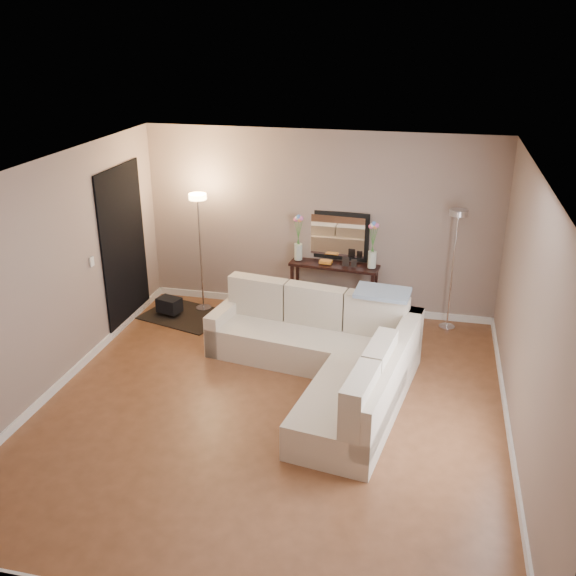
% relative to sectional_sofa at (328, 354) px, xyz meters
% --- Properties ---
extents(floor, '(5.00, 5.50, 0.01)m').
position_rel_sectional_sofa_xyz_m(floor, '(-0.49, -0.74, -0.34)').
color(floor, brown).
rests_on(floor, ground).
extents(ceiling, '(5.00, 5.50, 0.01)m').
position_rel_sectional_sofa_xyz_m(ceiling, '(-0.49, -0.74, 2.27)').
color(ceiling, white).
rests_on(ceiling, ground).
extents(wall_back, '(5.00, 0.02, 2.60)m').
position_rel_sectional_sofa_xyz_m(wall_back, '(-0.49, 2.02, 0.97)').
color(wall_back, gray).
rests_on(wall_back, ground).
extents(wall_front, '(5.00, 0.02, 2.60)m').
position_rel_sectional_sofa_xyz_m(wall_front, '(-0.49, -3.50, 0.97)').
color(wall_front, gray).
rests_on(wall_front, ground).
extents(wall_left, '(0.02, 5.50, 2.60)m').
position_rel_sectional_sofa_xyz_m(wall_left, '(-3.00, -0.74, 0.97)').
color(wall_left, gray).
rests_on(wall_left, ground).
extents(wall_right, '(0.02, 5.50, 2.60)m').
position_rel_sectional_sofa_xyz_m(wall_right, '(2.02, -0.74, 0.97)').
color(wall_right, gray).
rests_on(wall_right, ground).
extents(baseboard_back, '(5.00, 0.03, 0.10)m').
position_rel_sectional_sofa_xyz_m(baseboard_back, '(-0.49, 1.99, -0.28)').
color(baseboard_back, white).
rests_on(baseboard_back, ground).
extents(baseboard_left, '(0.03, 5.50, 0.10)m').
position_rel_sectional_sofa_xyz_m(baseboard_left, '(-2.98, -0.74, -0.28)').
color(baseboard_left, white).
rests_on(baseboard_left, ground).
extents(baseboard_right, '(0.03, 5.50, 0.10)m').
position_rel_sectional_sofa_xyz_m(baseboard_right, '(1.99, -0.74, -0.28)').
color(baseboard_right, white).
rests_on(baseboard_right, ground).
extents(doorway, '(0.02, 1.20, 2.20)m').
position_rel_sectional_sofa_xyz_m(doorway, '(-2.97, 0.96, 0.77)').
color(doorway, black).
rests_on(doorway, ground).
extents(switch_plate, '(0.02, 0.08, 0.12)m').
position_rel_sectional_sofa_xyz_m(switch_plate, '(-2.97, 0.11, 0.87)').
color(switch_plate, white).
rests_on(switch_plate, ground).
extents(sectional_sofa, '(2.65, 2.81, 0.90)m').
position_rel_sectional_sofa_xyz_m(sectional_sofa, '(0.00, 0.00, 0.00)').
color(sectional_sofa, beige).
rests_on(sectional_sofa, floor).
extents(throw_blanket, '(0.68, 0.44, 0.09)m').
position_rel_sectional_sofa_xyz_m(throw_blanket, '(0.55, 0.55, 0.61)').
color(throw_blanket, '#7D8FA2').
rests_on(throw_blanket, sectional_sofa).
extents(console_table, '(1.28, 0.45, 0.77)m').
position_rel_sectional_sofa_xyz_m(console_table, '(-0.31, 1.84, 0.10)').
color(console_table, black).
rests_on(console_table, floor).
extents(leaning_mirror, '(0.89, 0.12, 0.69)m').
position_rel_sectional_sofa_xyz_m(leaning_mirror, '(-0.22, 1.99, 0.81)').
color(leaning_mirror, black).
rests_on(leaning_mirror, console_table).
extents(table_decor, '(0.53, 0.13, 0.13)m').
position_rel_sectional_sofa_xyz_m(table_decor, '(-0.24, 1.80, 0.48)').
color(table_decor, orange).
rests_on(table_decor, console_table).
extents(flower_vase_left, '(0.15, 0.13, 0.66)m').
position_rel_sectional_sofa_xyz_m(flower_vase_left, '(-0.76, 1.88, 0.73)').
color(flower_vase_left, silver).
rests_on(flower_vase_left, console_table).
extents(flower_vase_right, '(0.15, 0.13, 0.66)m').
position_rel_sectional_sofa_xyz_m(flower_vase_right, '(0.29, 1.78, 0.73)').
color(flower_vase_right, silver).
rests_on(flower_vase_right, console_table).
extents(floor_lamp_lit, '(0.30, 0.30, 1.73)m').
position_rel_sectional_sofa_xyz_m(floor_lamp_lit, '(-2.12, 1.59, 0.89)').
color(floor_lamp_lit, silver).
rests_on(floor_lamp_lit, floor).
extents(floor_lamp_unlit, '(0.25, 0.25, 1.68)m').
position_rel_sectional_sofa_xyz_m(floor_lamp_unlit, '(1.37, 1.74, 0.86)').
color(floor_lamp_unlit, silver).
rests_on(floor_lamp_unlit, floor).
extents(charcoal_rug, '(1.32, 1.12, 0.02)m').
position_rel_sectional_sofa_xyz_m(charcoal_rug, '(-2.30, 1.30, -0.33)').
color(charcoal_rug, black).
rests_on(charcoal_rug, floor).
extents(black_bag, '(0.37, 0.30, 0.21)m').
position_rel_sectional_sofa_xyz_m(black_bag, '(-2.52, 1.25, -0.16)').
color(black_bag, black).
rests_on(black_bag, charcoal_rug).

